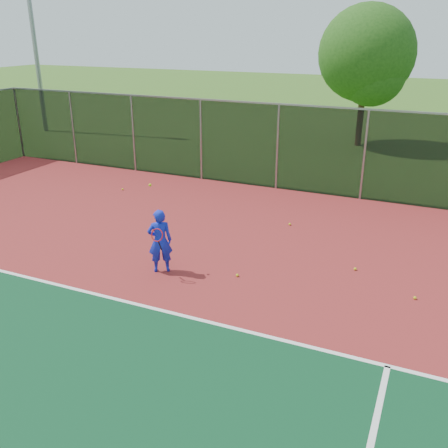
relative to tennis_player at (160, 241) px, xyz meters
The scene contains 9 objects.
court_apron 4.35m from the tennis_player, 37.11° to the right, with size 30.00×20.00×0.02m, color maroon.
fence_back 8.20m from the tennis_player, 65.34° to the left, with size 30.00×0.06×3.03m.
tennis_player is the anchor object (origin of this frame).
practice_ball_0 4.59m from the tennis_player, 64.61° to the left, with size 0.07×0.07×0.07m, color gold.
practice_ball_1 5.79m from the tennis_player, 10.26° to the left, with size 0.07×0.07×0.07m, color gold.
practice_ball_2 1.98m from the tennis_player, 14.36° to the left, with size 0.07×0.07×0.07m, color gold.
practice_ball_3 4.70m from the tennis_player, 24.17° to the left, with size 0.07×0.07×0.07m, color gold.
practice_ball_4 6.77m from the tennis_player, 132.41° to the left, with size 0.07×0.07×0.07m, color gold.
tree_back_left 16.35m from the tennis_player, 83.03° to the left, with size 4.48×4.48×6.58m.
Camera 1 is at (2.29, -4.59, 5.42)m, focal length 40.00 mm.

